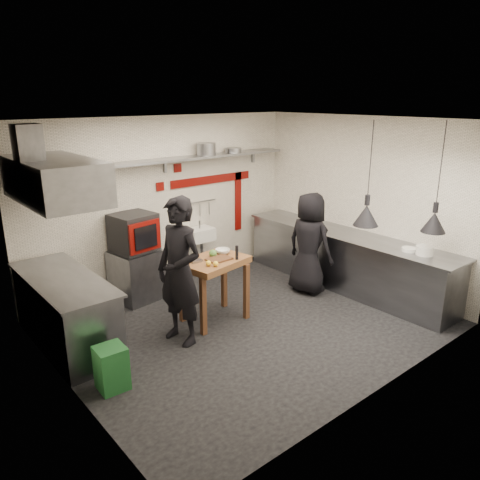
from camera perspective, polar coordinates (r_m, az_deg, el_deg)
floor at (r=6.74m, az=0.96°, el=-10.16°), size 5.00×5.00×0.00m
ceiling at (r=5.99m, az=1.10°, el=14.36°), size 5.00×5.00×0.00m
wall_back at (r=7.88m, az=-9.06°, el=4.55°), size 5.00×0.04×2.80m
wall_front at (r=4.91m, az=17.32°, el=-3.83°), size 5.00×0.04×2.80m
wall_left at (r=5.03m, az=-21.07°, el=-3.72°), size 0.04×4.20×2.80m
wall_right at (r=8.04m, az=14.66°, el=4.45°), size 0.04×4.20×2.80m
red_band_horiz at (r=8.33m, az=-3.45°, el=7.38°), size 1.70×0.02×0.14m
red_band_vert at (r=8.78m, az=-0.24°, el=4.73°), size 0.14×0.02×1.10m
red_tile_a at (r=7.89m, az=-7.61°, el=8.70°), size 0.14×0.02×0.14m
red_tile_b at (r=7.76m, az=-9.72°, el=6.43°), size 0.14×0.02×0.14m
back_shelf at (r=7.60m, az=-8.61°, el=9.63°), size 4.60×0.34×0.04m
shelf_bracket_left at (r=6.98m, az=-22.73°, el=7.00°), size 0.04×0.06×0.24m
shelf_bracket_mid at (r=7.74m, az=-9.16°, el=9.00°), size 0.04×0.06×0.24m
shelf_bracket_right at (r=8.86m, az=1.57°, el=10.22°), size 0.04×0.06×0.24m
pan_far_left at (r=7.00m, az=-17.98°, el=8.89°), size 0.35×0.35×0.09m
pan_mid_left at (r=7.01m, az=-17.92°, el=8.82°), size 0.26×0.26×0.07m
stock_pot at (r=7.99m, az=-4.15°, el=11.00°), size 0.38×0.38×0.20m
pan_right at (r=8.35m, az=-0.81°, el=10.90°), size 0.38×0.38×0.08m
oven_stand at (r=7.55m, az=-12.41°, el=-4.15°), size 0.79×0.73×0.80m
combi_oven at (r=7.36m, az=-12.85°, el=0.93°), size 0.68×0.64×0.58m
oven_door at (r=7.09m, az=-11.52°, el=0.40°), size 0.55×0.12×0.46m
oven_glass at (r=7.06m, az=-11.39°, el=0.35°), size 0.39×0.08×0.34m
hand_sink at (r=8.18m, az=-4.91°, el=0.68°), size 0.46×0.34×0.22m
sink_tap at (r=8.13m, az=-4.95°, el=1.90°), size 0.03×0.03×0.14m
sink_drain at (r=8.28m, az=-4.68°, el=-2.30°), size 0.06×0.06×0.66m
utensil_rail at (r=8.15m, az=-5.58°, el=4.53°), size 0.90×0.02×0.02m
counter_right at (r=8.02m, az=12.68°, el=-2.50°), size 0.70×3.80×0.90m
counter_right_top at (r=7.88m, az=12.90°, el=0.69°), size 0.76×3.90×0.03m
plate_stack at (r=7.13m, az=21.59°, el=-1.18°), size 0.26×0.26×0.13m
small_bowl_right at (r=7.23m, az=19.90°, el=-1.10°), size 0.25×0.25×0.05m
counter_left at (r=6.42m, az=-20.39°, el=-8.33°), size 0.70×1.90×0.90m
counter_left_top at (r=6.24m, az=-20.83°, el=-4.46°), size 0.76×2.00×0.03m
extractor_hood at (r=5.94m, az=-21.64°, el=6.81°), size 0.78×1.60×0.50m
hood_duct at (r=5.81m, az=-24.43°, el=10.29°), size 0.28×0.28×0.50m
green_bin at (r=5.48m, az=-15.40°, el=-14.81°), size 0.33×0.33×0.50m
prep_table at (r=6.68m, az=-3.16°, el=-6.08°), size 1.02×0.79×0.92m
cutting_board at (r=6.48m, az=-2.57°, el=-2.33°), size 0.34×0.24×0.02m
pepper_mill at (r=6.46m, az=-0.39°, el=-1.55°), size 0.05×0.05×0.20m
lemon_a at (r=6.25m, az=-3.87°, el=-2.84°), size 0.10×0.10×0.07m
lemon_b at (r=6.23m, az=-2.98°, el=-2.91°), size 0.09×0.09×0.07m
veg_ball at (r=6.60m, az=-3.32°, el=-1.64°), size 0.14×0.14×0.11m
steel_tray at (r=6.42m, az=-5.40°, el=-2.55°), size 0.17×0.11×0.03m
bowl at (r=6.73m, az=-2.13°, el=-1.38°), size 0.25×0.25×0.07m
heat_lamp_near at (r=6.47m, az=15.51°, el=7.71°), size 0.41×0.41×1.40m
heat_lamp_far at (r=6.78m, az=23.15°, el=6.96°), size 0.42×0.42×1.49m
chef_left at (r=5.98m, az=-7.38°, el=-3.85°), size 0.58×0.78×1.93m
chef_right at (r=7.59m, az=8.45°, el=-0.41°), size 0.61×0.86×1.65m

